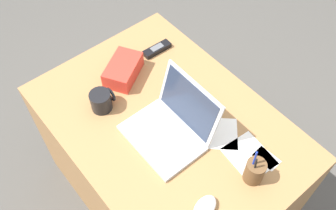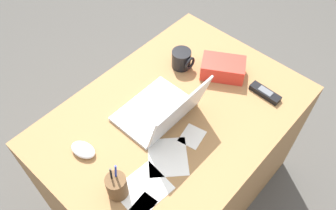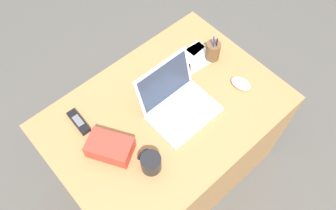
# 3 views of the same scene
# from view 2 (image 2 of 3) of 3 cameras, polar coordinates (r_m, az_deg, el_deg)

# --- Properties ---
(ground_plane) EXTENTS (6.00, 6.00, 0.00)m
(ground_plane) POSITION_cam_2_polar(r_m,az_deg,el_deg) (2.06, 0.81, -13.20)
(ground_plane) COLOR #4C4944
(desk) EXTENTS (1.13, 0.80, 0.70)m
(desk) POSITION_cam_2_polar(r_m,az_deg,el_deg) (1.75, 0.94, -8.34)
(desk) COLOR #9E7042
(desk) RESTS_ON ground
(laptop) EXTENTS (0.32, 0.28, 0.23)m
(laptop) POSITION_cam_2_polar(r_m,az_deg,el_deg) (1.41, -1.03, -1.03)
(laptop) COLOR silver
(laptop) RESTS_ON desk
(computer_mouse) EXTENTS (0.08, 0.12, 0.04)m
(computer_mouse) POSITION_cam_2_polar(r_m,az_deg,el_deg) (1.38, -13.84, -7.20)
(computer_mouse) COLOR white
(computer_mouse) RESTS_ON desk
(coffee_mug_white) EXTENTS (0.09, 0.10, 0.09)m
(coffee_mug_white) POSITION_cam_2_polar(r_m,az_deg,el_deg) (1.61, 2.31, 7.56)
(coffee_mug_white) COLOR black
(coffee_mug_white) RESTS_ON desk
(cordless_phone) EXTENTS (0.05, 0.14, 0.03)m
(cordless_phone) POSITION_cam_2_polar(r_m,az_deg,el_deg) (1.57, 15.75, 1.95)
(cordless_phone) COLOR black
(cordless_phone) RESTS_ON desk
(pen_holder) EXTENTS (0.07, 0.07, 0.17)m
(pen_holder) POSITION_cam_2_polar(r_m,az_deg,el_deg) (1.24, -8.45, -13.12)
(pen_holder) COLOR brown
(pen_holder) RESTS_ON desk
(snack_bag) EXTENTS (0.20, 0.23, 0.08)m
(snack_bag) POSITION_cam_2_polar(r_m,az_deg,el_deg) (1.60, 9.06, 6.05)
(snack_bag) COLOR red
(snack_bag) RESTS_ON desk
(paper_note_near_laptop) EXTENTS (0.19, 0.17, 0.00)m
(paper_note_near_laptop) POSITION_cam_2_polar(r_m,az_deg,el_deg) (1.29, -4.11, -13.70)
(paper_note_near_laptop) COLOR white
(paper_note_near_laptop) RESTS_ON desk
(paper_note_left) EXTENTS (0.10, 0.07, 0.00)m
(paper_note_left) POSITION_cam_2_polar(r_m,az_deg,el_deg) (1.26, -4.24, -16.48)
(paper_note_left) COLOR white
(paper_note_left) RESTS_ON desk
(paper_note_right) EXTENTS (0.22, 0.23, 0.00)m
(paper_note_right) POSITION_cam_2_polar(r_m,az_deg,el_deg) (1.34, -0.04, -8.57)
(paper_note_right) COLOR white
(paper_note_right) RESTS_ON desk
(paper_note_front) EXTENTS (0.11, 0.10, 0.00)m
(paper_note_front) POSITION_cam_2_polar(r_m,az_deg,el_deg) (1.39, 4.02, -5.19)
(paper_note_front) COLOR white
(paper_note_front) RESTS_ON desk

